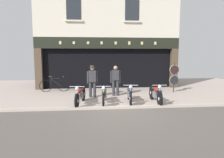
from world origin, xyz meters
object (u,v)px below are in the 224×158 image
motorcycle_left (80,95)px  salesman_left (92,80)px  shopkeeper_center (116,79)px  advert_board_near (76,63)px  leaning_bicycle (55,85)px  advert_board_far (58,63)px  tyre_sign_pole (174,75)px  motorcycle_center (130,93)px  motorcycle_center_right (156,93)px  motorcycle_center_left (104,95)px

motorcycle_left → salesman_left: bearing=-101.8°
shopkeeper_center → advert_board_near: size_ratio=1.61×
shopkeeper_center → leaning_bicycle: bearing=-19.4°
motorcycle_left → advert_board_far: bearing=-60.9°
shopkeeper_center → tyre_sign_pole: size_ratio=0.95×
motorcycle_center → motorcycle_center_right: bearing=-179.8°
tyre_sign_pole → motorcycle_center_left: bearing=-150.7°
salesman_left → leaning_bicycle: salesman_left is taller
motorcycle_center_right → salesman_left: size_ratio=1.25×
advert_board_far → leaning_bicycle: advert_board_far is taller
motorcycle_center_left → tyre_sign_pole: tyre_sign_pole is taller
motorcycle_center_right → leaning_bicycle: size_ratio=1.16×
advert_board_near → motorcycle_center: bearing=-57.4°
motorcycle_center_left → motorcycle_center: (1.18, 0.05, 0.02)m
salesman_left → advert_board_far: bearing=-49.4°
shopkeeper_center → advert_board_far: advert_board_far is taller
salesman_left → tyre_sign_pole: size_ratio=0.97×
motorcycle_center_left → motorcycle_left: bearing=8.9°
motorcycle_left → tyre_sign_pole: bearing=-147.2°
tyre_sign_pole → shopkeeper_center: bearing=-169.4°
advert_board_near → advert_board_far: advert_board_near is taller
advert_board_far → motorcycle_center: bearing=-47.7°
motorcycle_center_right → salesman_left: 3.31m
motorcycle_left → shopkeeper_center: bearing=-126.9°
motorcycle_center → advert_board_far: 5.99m
motorcycle_center_right → salesman_left: bearing=-25.4°
motorcycle_left → leaning_bicycle: 3.76m
motorcycle_center_left → advert_board_near: 4.84m
shopkeeper_center → advert_board_near: (-2.31, 2.66, 0.79)m
shopkeeper_center → advert_board_near: 3.61m
salesman_left → advert_board_near: 3.23m
advert_board_near → tyre_sign_pole: bearing=-18.8°
motorcycle_center_right → motorcycle_left: bearing=2.0°
motorcycle_center → salesman_left: 2.26m
motorcycle_center_left → shopkeeper_center: size_ratio=1.23×
advert_board_far → leaning_bicycle: (-0.03, -1.10, -1.26)m
salesman_left → advert_board_near: advert_board_near is taller
advert_board_far → salesman_left: bearing=-52.7°
advert_board_near → advert_board_far: 1.17m
motorcycle_left → shopkeeper_center: 2.57m
motorcycle_center_left → motorcycle_center: motorcycle_center is taller
motorcycle_center → advert_board_far: advert_board_far is taller
motorcycle_center_left → salesman_left: (-0.53, 1.45, 0.50)m
shopkeeper_center → leaning_bicycle: (-3.51, 1.55, -0.51)m
salesman_left → advert_board_near: size_ratio=1.66×
shopkeeper_center → advert_board_far: size_ratio=1.57×
motorcycle_center_left → leaning_bicycle: size_ratio=1.10×
motorcycle_center_right → advert_board_near: size_ratio=2.07×
tyre_sign_pole → advert_board_near: 6.23m
motorcycle_center → tyre_sign_pole: 3.91m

